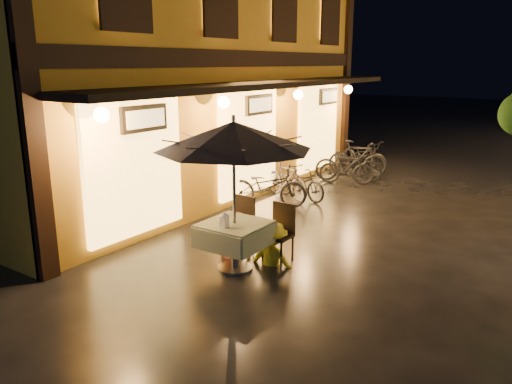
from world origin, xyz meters
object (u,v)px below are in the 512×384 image
Objects in this scene: person_orange at (235,212)px; person_yellow at (273,223)px; table_lantern at (224,218)px; bicycle_0 at (267,186)px; patio_umbrella at (234,136)px; cafe_table at (235,234)px.

person_orange reaches higher than person_yellow.
bicycle_0 is (-1.54, 3.57, -0.44)m from table_lantern.
patio_umbrella is at bearing -179.52° from bicycle_0.
person_yellow is at bearing 55.79° from patio_umbrella.
person_orange reaches higher than bicycle_0.
patio_umbrella is 4.02m from bicycle_0.
person_orange is (-0.42, 0.84, -0.18)m from table_lantern.
cafe_table is at bearing -179.52° from bicycle_0.
bicycle_0 is (-1.54, 3.31, -1.67)m from patio_umbrella.
person_orange is at bearing -9.80° from person_yellow.
bicycle_0 is at bearing 114.95° from patio_umbrella.
table_lantern is at bearing -90.00° from patio_umbrella.
patio_umbrella is 1.60m from person_yellow.
patio_umbrella is (0.00, -0.00, 1.56)m from cafe_table.
person_yellow is (0.37, 0.55, -1.46)m from patio_umbrella.
table_lantern is at bearing 178.87° from bicycle_0.
cafe_table is 0.73m from person_orange.
table_lantern reaches higher than bicycle_0.
patio_umbrella reaches higher than table_lantern.
person_yellow reaches higher than table_lantern.
bicycle_0 is at bearing 114.95° from cafe_table.
table_lantern is 0.95m from person_orange.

